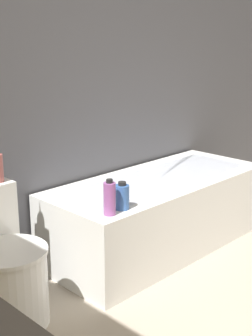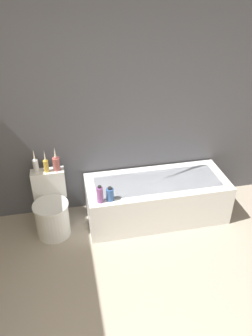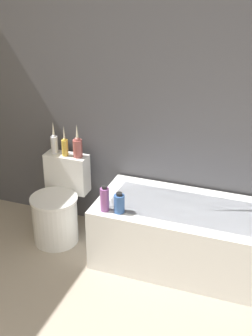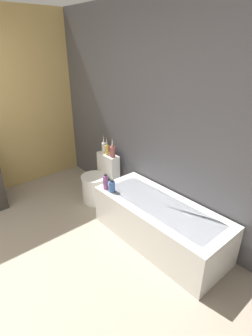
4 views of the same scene
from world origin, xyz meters
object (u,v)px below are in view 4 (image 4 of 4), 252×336
bathtub (159,222)px  vase_bronze (112,150)px  toilet (98,183)px  shampoo_bottle_tall (106,182)px  shampoo_bottle_short (112,186)px  vase_silver (107,149)px  vase_gold (104,146)px

bathtub → vase_bronze: (-1.09, 0.18, 0.52)m
toilet → shampoo_bottle_tall: bearing=-24.4°
shampoo_bottle_short → shampoo_bottle_tall: bearing=-172.7°
vase_silver → shampoo_bottle_tall: vase_silver is taller
shampoo_bottle_tall → shampoo_bottle_short: (0.11, 0.01, -0.02)m
bathtub → toilet: bearing=-179.5°
shampoo_bottle_tall → shampoo_bottle_short: size_ratio=1.26×
shampoo_bottle_short → vase_gold: bearing=149.8°
toilet → shampoo_bottle_tall: 0.64m
toilet → bathtub: bearing=0.5°
bathtub → vase_silver: (-1.20, 0.17, 0.51)m
vase_bronze → shampoo_bottle_tall: (0.41, -0.43, -0.18)m
bathtub → vase_silver: bearing=171.9°
vase_gold → shampoo_bottle_short: vase_gold is taller
vase_silver → vase_gold: bearing=167.7°
bathtub → vase_bronze: size_ratio=5.77×
toilet → shampoo_bottle_short: bearing=-19.5°
toilet → vase_gold: bearing=118.0°
toilet → vase_bronze: bearing=60.6°
toilet → vase_gold: vase_gold is taller
vase_silver → bathtub: bearing=-8.1°
toilet → vase_bronze: size_ratio=2.41×
vase_gold → shampoo_bottle_tall: bearing=-35.1°
vase_silver → shampoo_bottle_short: (0.62, -0.40, -0.19)m
bathtub → shampoo_bottle_tall: (-0.68, -0.24, 0.33)m
toilet → shampoo_bottle_short: size_ratio=4.30×
bathtub → shampoo_bottle_short: shampoo_bottle_short is taller
toilet → vase_gold: size_ratio=2.50×
vase_silver → vase_bronze: size_ratio=0.92×
bathtub → vase_silver: size_ratio=6.27×
toilet → shampoo_bottle_tall: size_ratio=3.40×
bathtub → vase_silver: vase_silver is taller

